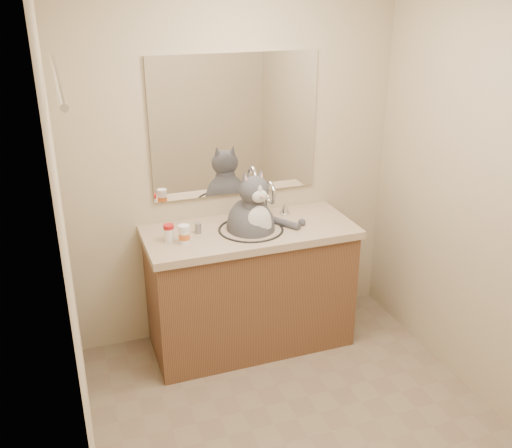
{
  "coord_description": "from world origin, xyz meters",
  "views": [
    {
      "loc": [
        -1.08,
        -2.17,
        2.28
      ],
      "look_at": [
        -0.07,
        0.65,
        1.02
      ],
      "focal_mm": 40.0,
      "sensor_mm": 36.0,
      "label": 1
    }
  ],
  "objects_px": {
    "pill_bottle_redcap": "(169,233)",
    "pill_bottle_orange": "(184,235)",
    "cat": "(252,224)",
    "grey_canister": "(198,228)"
  },
  "relations": [
    {
      "from": "pill_bottle_redcap",
      "to": "pill_bottle_orange",
      "type": "height_order",
      "value": "pill_bottle_orange"
    },
    {
      "from": "pill_bottle_orange",
      "to": "cat",
      "type": "bearing_deg",
      "value": 8.28
    },
    {
      "from": "grey_canister",
      "to": "pill_bottle_redcap",
      "type": "bearing_deg",
      "value": -161.91
    },
    {
      "from": "cat",
      "to": "grey_canister",
      "type": "height_order",
      "value": "cat"
    },
    {
      "from": "pill_bottle_redcap",
      "to": "grey_canister",
      "type": "xyz_separation_m",
      "value": [
        0.19,
        0.06,
        -0.02
      ]
    },
    {
      "from": "pill_bottle_orange",
      "to": "grey_canister",
      "type": "relative_size",
      "value": 1.78
    },
    {
      "from": "pill_bottle_redcap",
      "to": "grey_canister",
      "type": "relative_size",
      "value": 1.67
    },
    {
      "from": "pill_bottle_orange",
      "to": "grey_canister",
      "type": "bearing_deg",
      "value": 46.75
    },
    {
      "from": "cat",
      "to": "pill_bottle_redcap",
      "type": "relative_size",
      "value": 5.62
    },
    {
      "from": "cat",
      "to": "pill_bottle_redcap",
      "type": "bearing_deg",
      "value": 172.88
    }
  ]
}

